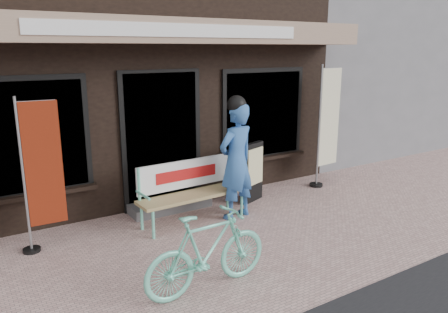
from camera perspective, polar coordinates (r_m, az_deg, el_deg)
ground at (r=5.68m, az=0.68°, el=-12.28°), size 70.00×70.00×0.00m
storefront at (r=9.66m, az=-16.08°, el=16.29°), size 7.00×6.77×6.00m
neighbor_right_near at (r=14.92m, az=17.52°, el=14.45°), size 10.00×7.00×5.60m
bench at (r=6.46m, az=-4.43°, el=-3.91°), size 1.70×0.51×0.91m
person at (r=6.48m, az=1.62°, el=-0.33°), size 0.72×0.55×1.86m
bicycle at (r=4.69m, az=-2.17°, el=-12.28°), size 1.48×0.46×0.88m
nobori_red at (r=5.86m, az=-22.83°, el=-1.95°), size 0.58×0.22×1.97m
nobori_cream at (r=8.27m, az=13.35°, el=4.16°), size 0.66×0.27×2.24m
menu_stand at (r=7.29m, az=3.77°, el=-1.99°), size 0.50×0.26×1.00m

